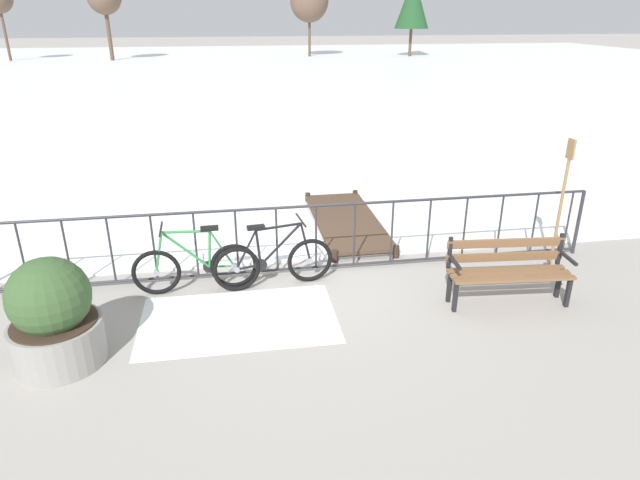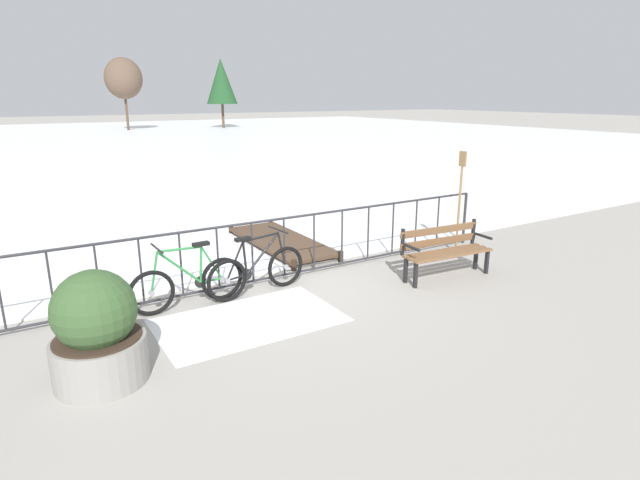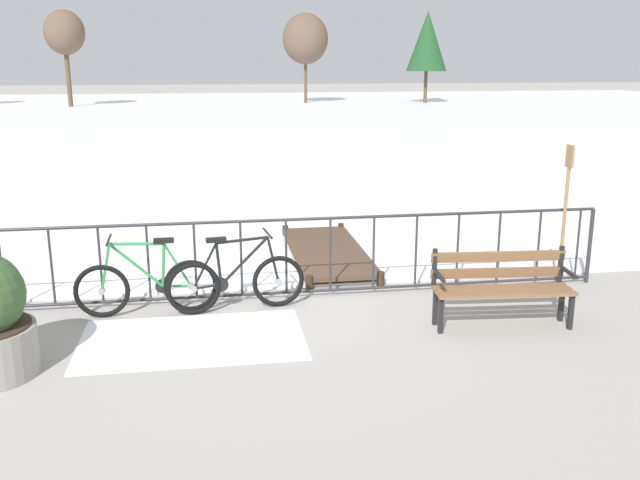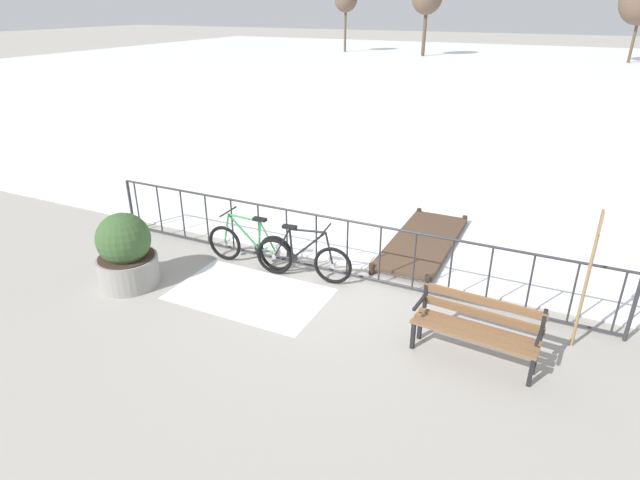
{
  "view_description": "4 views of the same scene",
  "coord_description": "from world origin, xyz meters",
  "px_view_note": "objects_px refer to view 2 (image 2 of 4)",
  "views": [
    {
      "loc": [
        -0.88,
        -7.33,
        3.64
      ],
      "look_at": [
        0.21,
        -0.8,
        0.86
      ],
      "focal_mm": 30.78,
      "sensor_mm": 36.0,
      "label": 1
    },
    {
      "loc": [
        -3.46,
        -7.21,
        2.98
      ],
      "look_at": [
        0.76,
        -0.35,
        0.7
      ],
      "focal_mm": 28.73,
      "sensor_mm": 36.0,
      "label": 2
    },
    {
      "loc": [
        -0.64,
        -8.49,
        3.02
      ],
      "look_at": [
        0.61,
        -0.71,
        0.95
      ],
      "focal_mm": 38.82,
      "sensor_mm": 36.0,
      "label": 3
    },
    {
      "loc": [
        3.31,
        -7.29,
        4.31
      ],
      "look_at": [
        0.11,
        -0.68,
        0.95
      ],
      "focal_mm": 29.36,
      "sensor_mm": 36.0,
      "label": 4
    }
  ],
  "objects_px": {
    "bicycle_near_railing": "(257,271)",
    "bicycle_second": "(188,283)",
    "planter_with_shrub": "(97,332)",
    "oar_upright": "(460,196)",
    "park_bench": "(444,247)"
  },
  "relations": [
    {
      "from": "bicycle_near_railing",
      "to": "bicycle_second",
      "type": "relative_size",
      "value": 1.0
    },
    {
      "from": "bicycle_second",
      "to": "planter_with_shrub",
      "type": "height_order",
      "value": "planter_with_shrub"
    },
    {
      "from": "bicycle_near_railing",
      "to": "bicycle_second",
      "type": "distance_m",
      "value": 1.07
    },
    {
      "from": "bicycle_near_railing",
      "to": "oar_upright",
      "type": "bearing_deg",
      "value": -1.35
    },
    {
      "from": "bicycle_second",
      "to": "oar_upright",
      "type": "height_order",
      "value": "oar_upright"
    },
    {
      "from": "park_bench",
      "to": "planter_with_shrub",
      "type": "relative_size",
      "value": 1.31
    },
    {
      "from": "bicycle_near_railing",
      "to": "oar_upright",
      "type": "xyz_separation_m",
      "value": [
        4.21,
        -0.1,
        0.77
      ]
    },
    {
      "from": "bicycle_second",
      "to": "park_bench",
      "type": "bearing_deg",
      "value": -13.33
    },
    {
      "from": "planter_with_shrub",
      "to": "oar_upright",
      "type": "relative_size",
      "value": 0.63
    },
    {
      "from": "bicycle_near_railing",
      "to": "park_bench",
      "type": "distance_m",
      "value": 3.17
    },
    {
      "from": "bicycle_near_railing",
      "to": "park_bench",
      "type": "bearing_deg",
      "value": -17.19
    },
    {
      "from": "park_bench",
      "to": "bicycle_second",
      "type": "bearing_deg",
      "value": 166.67
    },
    {
      "from": "bicycle_near_railing",
      "to": "park_bench",
      "type": "relative_size",
      "value": 1.04
    },
    {
      "from": "bicycle_second",
      "to": "oar_upright",
      "type": "relative_size",
      "value": 0.86
    },
    {
      "from": "oar_upright",
      "to": "bicycle_second",
      "type": "bearing_deg",
      "value": 178.54
    }
  ]
}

